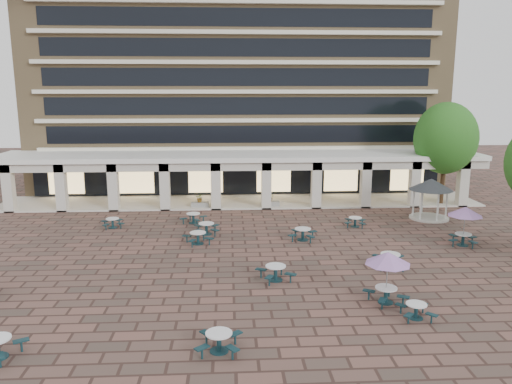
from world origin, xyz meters
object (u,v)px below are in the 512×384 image
picnic_table_2 (276,271)px  planter_left (200,202)px  planter_right (271,202)px  picnic_table_1 (219,340)px  gazebo (431,189)px

picnic_table_2 → planter_left: 17.44m
planter_left → planter_right: (6.02, 0.00, -0.04)m
picnic_table_1 → planter_left: (-2.04, 23.90, 0.03)m
planter_left → planter_right: planter_left is taller
picnic_table_1 → planter_left: 23.99m
picnic_table_1 → gazebo: gazebo is taller
gazebo → planter_right: gazebo is taller
picnic_table_2 → picnic_table_1: bearing=-129.0°
picnic_table_2 → planter_left: planter_left is taller
picnic_table_2 → gazebo: 18.00m
picnic_table_1 → picnic_table_2: (2.84, 7.16, 0.02)m
picnic_table_2 → planter_left: bearing=88.9°
planter_right → gazebo: bearing=-20.9°
picnic_table_1 → planter_right: (3.98, 23.90, -0.01)m
picnic_table_1 → planter_left: bearing=100.6°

